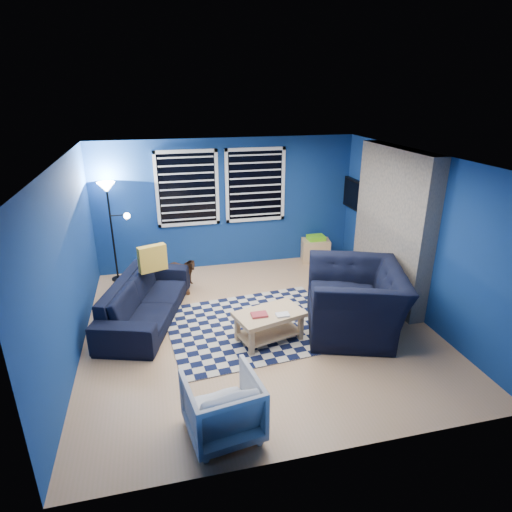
{
  "coord_description": "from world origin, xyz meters",
  "views": [
    {
      "loc": [
        -1.34,
        -5.45,
        3.35
      ],
      "look_at": [
        0.04,
        0.3,
        1.01
      ],
      "focal_mm": 30.0,
      "sensor_mm": 36.0,
      "label": 1
    }
  ],
  "objects_px": {
    "cabinet": "(315,250)",
    "armchair_big": "(355,300)",
    "tv": "(356,196)",
    "armchair_bent": "(223,406)",
    "sofa": "(146,299)",
    "floor_lamp": "(109,201)",
    "rocking_horse": "(180,271)",
    "coffee_table": "(269,320)"
  },
  "relations": [
    {
      "from": "armchair_big",
      "to": "cabinet",
      "type": "relative_size",
      "value": 2.43
    },
    {
      "from": "tv",
      "to": "armchair_big",
      "type": "relative_size",
      "value": 0.67
    },
    {
      "from": "coffee_table",
      "to": "armchair_bent",
      "type": "bearing_deg",
      "value": -120.2
    },
    {
      "from": "rocking_horse",
      "to": "armchair_bent",
      "type": "bearing_deg",
      "value": -155.27
    },
    {
      "from": "armchair_bent",
      "to": "floor_lamp",
      "type": "height_order",
      "value": "floor_lamp"
    },
    {
      "from": "sofa",
      "to": "armchair_big",
      "type": "bearing_deg",
      "value": -91.97
    },
    {
      "from": "armchair_big",
      "to": "cabinet",
      "type": "distance_m",
      "value": 2.72
    },
    {
      "from": "floor_lamp",
      "to": "armchair_bent",
      "type": "bearing_deg",
      "value": -73.31
    },
    {
      "from": "armchair_big",
      "to": "armchair_bent",
      "type": "bearing_deg",
      "value": -36.51
    },
    {
      "from": "tv",
      "to": "cabinet",
      "type": "distance_m",
      "value": 1.36
    },
    {
      "from": "tv",
      "to": "armchair_big",
      "type": "xyz_separation_m",
      "value": [
        -1.1,
        -2.43,
        -0.92
      ]
    },
    {
      "from": "armchair_bent",
      "to": "coffee_table",
      "type": "distance_m",
      "value": 1.82
    },
    {
      "from": "armchair_bent",
      "to": "cabinet",
      "type": "xyz_separation_m",
      "value": [
        2.63,
        4.24,
        -0.09
      ]
    },
    {
      "from": "rocking_horse",
      "to": "sofa",
      "type": "bearing_deg",
      "value": 170.56
    },
    {
      "from": "armchair_bent",
      "to": "rocking_horse",
      "type": "distance_m",
      "value": 3.58
    },
    {
      "from": "sofa",
      "to": "floor_lamp",
      "type": "xyz_separation_m",
      "value": [
        -0.51,
        1.62,
        1.17
      ]
    },
    {
      "from": "rocking_horse",
      "to": "coffee_table",
      "type": "bearing_deg",
      "value": -129.51
    },
    {
      "from": "armchair_big",
      "to": "tv",
      "type": "bearing_deg",
      "value": 173.69
    },
    {
      "from": "tv",
      "to": "rocking_horse",
      "type": "bearing_deg",
      "value": -173.13
    },
    {
      "from": "sofa",
      "to": "rocking_horse",
      "type": "distance_m",
      "value": 1.12
    },
    {
      "from": "sofa",
      "to": "cabinet",
      "type": "distance_m",
      "value": 3.76
    },
    {
      "from": "tv",
      "to": "cabinet",
      "type": "bearing_deg",
      "value": 159.77
    },
    {
      "from": "sofa",
      "to": "armchair_bent",
      "type": "bearing_deg",
      "value": -146.28
    },
    {
      "from": "rocking_horse",
      "to": "floor_lamp",
      "type": "xyz_separation_m",
      "value": [
        -1.1,
        0.67,
        1.17
      ]
    },
    {
      "from": "armchair_big",
      "to": "coffee_table",
      "type": "xyz_separation_m",
      "value": [
        -1.29,
        0.0,
        -0.16
      ]
    },
    {
      "from": "sofa",
      "to": "cabinet",
      "type": "relative_size",
      "value": 3.65
    },
    {
      "from": "rocking_horse",
      "to": "coffee_table",
      "type": "distance_m",
      "value": 2.28
    },
    {
      "from": "cabinet",
      "to": "armchair_big",
      "type": "bearing_deg",
      "value": -87.6
    },
    {
      "from": "sofa",
      "to": "cabinet",
      "type": "bearing_deg",
      "value": -46.79
    },
    {
      "from": "cabinet",
      "to": "rocking_horse",
      "type": "bearing_deg",
      "value": -155.22
    },
    {
      "from": "armchair_bent",
      "to": "cabinet",
      "type": "distance_m",
      "value": 4.99
    },
    {
      "from": "armchair_bent",
      "to": "cabinet",
      "type": "bearing_deg",
      "value": -130.63
    },
    {
      "from": "floor_lamp",
      "to": "coffee_table",
      "type": "bearing_deg",
      "value": -50.67
    },
    {
      "from": "armchair_big",
      "to": "rocking_horse",
      "type": "distance_m",
      "value": 3.12
    },
    {
      "from": "rocking_horse",
      "to": "cabinet",
      "type": "height_order",
      "value": "rocking_horse"
    },
    {
      "from": "armchair_big",
      "to": "rocking_horse",
      "type": "bearing_deg",
      "value": -112.09
    },
    {
      "from": "armchair_big",
      "to": "floor_lamp",
      "type": "bearing_deg",
      "value": -109.51
    },
    {
      "from": "sofa",
      "to": "cabinet",
      "type": "xyz_separation_m",
      "value": [
        3.38,
        1.63,
        -0.08
      ]
    },
    {
      "from": "armchair_big",
      "to": "rocking_horse",
      "type": "relative_size",
      "value": 2.44
    },
    {
      "from": "sofa",
      "to": "floor_lamp",
      "type": "bearing_deg",
      "value": 35.04
    },
    {
      "from": "armchair_bent",
      "to": "coffee_table",
      "type": "bearing_deg",
      "value": -129.09
    },
    {
      "from": "tv",
      "to": "armchair_big",
      "type": "height_order",
      "value": "tv"
    }
  ]
}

